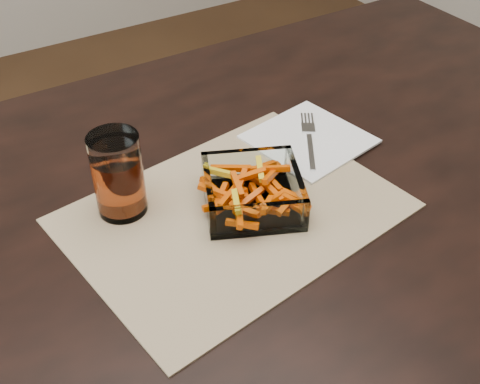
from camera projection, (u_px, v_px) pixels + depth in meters
name	position (u px, v px, depth m)	size (l,w,h in m)	color
dining_table	(221.00, 240.00, 0.94)	(1.60, 0.90, 0.75)	black
placemat	(234.00, 213.00, 0.86)	(0.45, 0.33, 0.00)	tan
glass_bowl	(253.00, 193.00, 0.86)	(0.18, 0.18, 0.05)	white
tumbler	(118.00, 177.00, 0.83)	(0.07, 0.07, 0.12)	white
napkin	(309.00, 139.00, 1.00)	(0.17, 0.17, 0.00)	white
fork	(309.00, 138.00, 0.99)	(0.10, 0.15, 0.00)	silver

